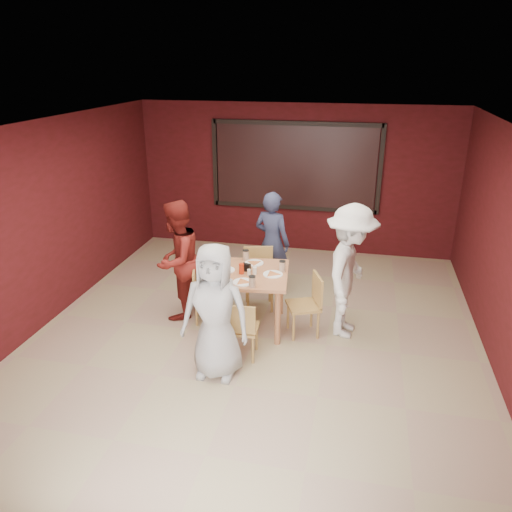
% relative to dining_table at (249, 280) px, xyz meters
% --- Properties ---
extents(floor, '(7.00, 7.00, 0.00)m').
position_rel_dining_table_xyz_m(floor, '(0.15, -0.26, -0.73)').
color(floor, tan).
rests_on(floor, ground).
extents(window_blinds, '(3.00, 0.02, 1.50)m').
position_rel_dining_table_xyz_m(window_blinds, '(0.15, 3.19, 0.92)').
color(window_blinds, black).
extents(dining_table, '(1.17, 1.17, 0.99)m').
position_rel_dining_table_xyz_m(dining_table, '(0.00, 0.00, 0.00)').
color(dining_table, '#B17048').
rests_on(dining_table, floor).
extents(chair_front, '(0.41, 0.41, 0.79)m').
position_rel_dining_table_xyz_m(chair_front, '(0.09, -0.81, -0.28)').
color(chair_front, '#A47840').
rests_on(chair_front, floor).
extents(chair_back, '(0.54, 0.54, 0.91)m').
position_rel_dining_table_xyz_m(chair_back, '(-0.01, 0.69, -0.21)').
color(chair_back, '#A47840').
rests_on(chair_back, floor).
extents(chair_left, '(0.47, 0.47, 0.79)m').
position_rel_dining_table_xyz_m(chair_left, '(-0.69, 0.04, -0.28)').
color(chair_left, '#A47840').
rests_on(chair_left, floor).
extents(chair_right, '(0.54, 0.54, 0.86)m').
position_rel_dining_table_xyz_m(chair_right, '(0.83, -0.00, -0.24)').
color(chair_right, '#A47840').
rests_on(chair_right, floor).
extents(diner_front, '(0.82, 0.54, 1.66)m').
position_rel_dining_table_xyz_m(diner_front, '(-0.12, -1.17, 0.10)').
color(diner_front, '#AEAEAE').
rests_on(diner_front, floor).
extents(diner_back, '(0.70, 0.58, 1.66)m').
position_rel_dining_table_xyz_m(diner_back, '(0.09, 1.24, 0.10)').
color(diner_back, '#2E3453').
rests_on(diner_back, floor).
extents(diner_left, '(0.81, 0.96, 1.74)m').
position_rel_dining_table_xyz_m(diner_left, '(-1.08, 0.13, 0.14)').
color(diner_left, maroon).
rests_on(diner_left, floor).
extents(diner_right, '(0.86, 1.28, 1.83)m').
position_rel_dining_table_xyz_m(diner_right, '(1.34, 0.13, 0.19)').
color(diner_right, white).
rests_on(diner_right, floor).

